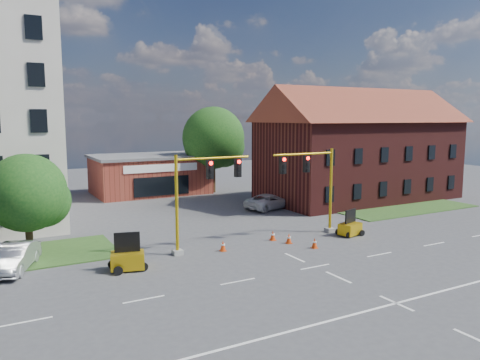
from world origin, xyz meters
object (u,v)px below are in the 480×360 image
Objects in this scene: signal_mast_east at (313,181)px; trailer_west at (128,259)px; signal_mast_west at (201,190)px; trailer_east at (350,228)px; pickup_white at (269,201)px.

signal_mast_east is 3.02× the size of trailer_west.
trailer_east is (11.00, -1.48, -3.35)m from signal_mast_west.
pickup_white is at bearing 40.83° from signal_mast_west.
signal_mast_east is 14.31m from trailer_west.
trailer_west is 16.14m from trailer_east.
trailer_east is at bearing 14.96° from trailer_west.
signal_mast_east is at bearing 131.22° from trailer_east.
signal_mast_west is 15.10m from pickup_white.
trailer_west is at bearing -174.11° from signal_mast_east.
trailer_west is (-13.86, -1.43, -3.28)m from signal_mast_east.
signal_mast_west is 8.71m from signal_mast_east.
pickup_white is at bearing 73.23° from trailer_east.
signal_mast_west reaches higher than pickup_white.
signal_mast_east is 1.22× the size of pickup_white.
trailer_west is (-5.15, -1.43, -3.28)m from signal_mast_west.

